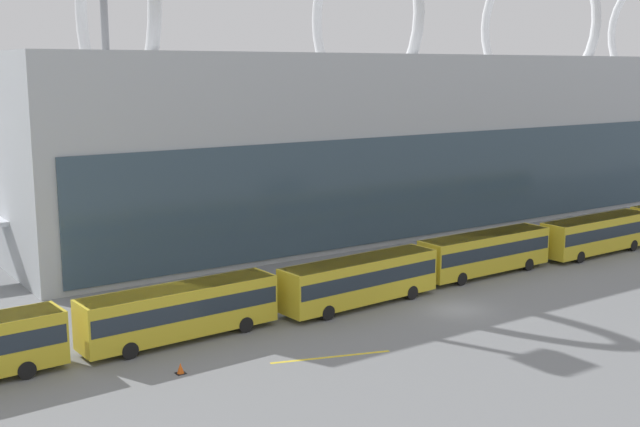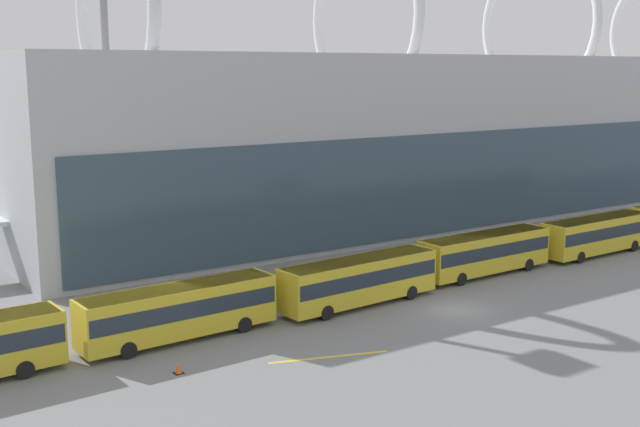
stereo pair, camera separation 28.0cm
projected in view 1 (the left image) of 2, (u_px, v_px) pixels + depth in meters
The scene contains 13 objects.
ground_plane at pixel (456, 310), 54.89m from camera, with size 440.00×440.00×0.00m, color slate.
terminal_building at pixel (599, 121), 108.11m from camera, with size 155.83×23.19×30.69m.
airliner_at_gate_far at pixel (322, 157), 97.42m from camera, with size 36.89×34.83×15.59m.
airliner_parked_remote at pixel (621, 137), 131.28m from camera, with size 33.82×34.16×13.53m.
shuttle_bus_1 at pixel (180, 309), 48.51m from camera, with size 12.54×3.13×3.32m.
shuttle_bus_2 at pixel (360, 278), 55.59m from camera, with size 12.58×3.37×3.32m.
shuttle_bus_3 at pixel (485, 251), 63.91m from camera, with size 12.50×2.88×3.32m.
shuttle_bus_4 at pixel (597, 233), 70.92m from camera, with size 12.50×2.87×3.32m.
floodlight_mast at pixel (106, 48), 59.96m from camera, with size 2.89×2.89×25.46m.
lane_stripe_0 at pixel (563, 245), 74.96m from camera, with size 7.36×0.25×0.01m, color yellow.
lane_stripe_1 at pixel (331, 357), 45.91m from camera, with size 7.13×0.25×0.01m, color yellow.
lane_stripe_3 at pixel (258, 302), 56.74m from camera, with size 8.95×0.25×0.01m, color yellow.
traffic_cone_0 at pixel (181, 368), 43.39m from camera, with size 0.52×0.52×0.60m.
Camera 1 is at (-37.72, -38.13, 16.33)m, focal length 45.00 mm.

